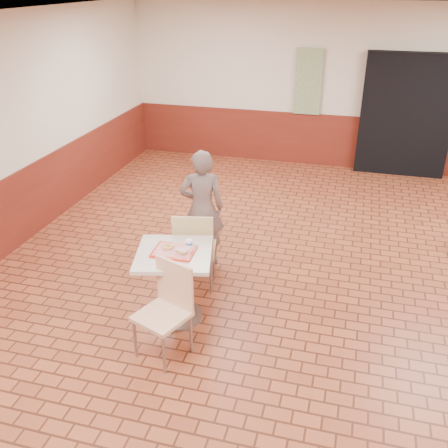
% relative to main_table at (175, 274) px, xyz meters
% --- Properties ---
extents(room_shell, '(8.01, 10.01, 3.01)m').
position_rel_main_table_xyz_m(room_shell, '(1.30, 0.42, 0.95)').
color(room_shell, brown).
rests_on(room_shell, ground).
extents(wainscot_band, '(8.00, 10.00, 1.00)m').
position_rel_main_table_xyz_m(wainscot_band, '(1.30, 0.42, -0.05)').
color(wainscot_band, maroon).
rests_on(wainscot_band, ground).
extents(corridor_doorway, '(1.60, 0.22, 2.20)m').
position_rel_main_table_xyz_m(corridor_doorway, '(2.50, 5.30, 0.55)').
color(corridor_doorway, black).
rests_on(corridor_doorway, ground).
extents(promo_poster, '(0.50, 0.03, 1.20)m').
position_rel_main_table_xyz_m(promo_poster, '(0.70, 5.36, 1.05)').
color(promo_poster, gray).
rests_on(promo_poster, wainscot_band).
extents(main_table, '(0.77, 0.77, 0.81)m').
position_rel_main_table_xyz_m(main_table, '(0.00, 0.00, 0.00)').
color(main_table, beige).
rests_on(main_table, ground).
extents(chair_main_front, '(0.58, 0.58, 0.96)m').
position_rel_main_table_xyz_m(chair_main_front, '(0.11, -0.53, -0.01)').
color(chair_main_front, '#E8B78B').
rests_on(chair_main_front, ground).
extents(chair_main_back, '(0.54, 0.54, 1.00)m').
position_rel_main_table_xyz_m(chair_main_back, '(0.02, 0.61, 0.01)').
color(chair_main_back, '#CCB87A').
rests_on(chair_main_back, ground).
extents(customer, '(0.64, 0.52, 1.52)m').
position_rel_main_table_xyz_m(customer, '(-0.08, 1.22, 0.21)').
color(customer, '#6C5953').
rests_on(customer, ground).
extents(serving_tray, '(0.42, 0.33, 0.03)m').
position_rel_main_table_xyz_m(serving_tray, '(0.00, -0.00, 0.28)').
color(serving_tray, red).
rests_on(serving_tray, main_table).
extents(ring_donut, '(0.13, 0.13, 0.04)m').
position_rel_main_table_xyz_m(ring_donut, '(-0.07, 0.03, 0.31)').
color(ring_donut, gold).
rests_on(ring_donut, serving_tray).
extents(long_john_donut, '(0.14, 0.10, 0.04)m').
position_rel_main_table_xyz_m(long_john_donut, '(0.10, -0.05, 0.31)').
color(long_john_donut, '#E69843').
rests_on(long_john_donut, serving_tray).
extents(paper_cup, '(0.07, 0.07, 0.09)m').
position_rel_main_table_xyz_m(paper_cup, '(0.14, 0.10, 0.34)').
color(paper_cup, white).
rests_on(paper_cup, serving_tray).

